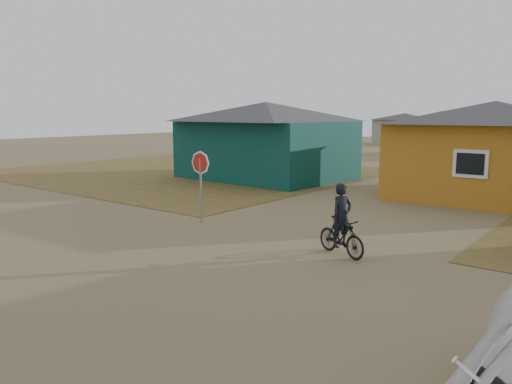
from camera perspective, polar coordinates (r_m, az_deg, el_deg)
ground at (r=11.10m, az=-6.13°, el=-9.01°), size 120.00×120.00×0.00m
grass_nw at (r=29.85m, az=-7.92°, el=2.36°), size 20.00×18.00×0.00m
house_teal at (r=26.39m, az=1.13°, el=6.05°), size 8.93×7.08×4.00m
house_yellow at (r=22.11m, az=25.43°, el=4.47°), size 7.72×6.76×3.90m
house_pale_west at (r=43.65m, az=20.48°, el=6.40°), size 7.04×6.15×3.60m
house_pale_north at (r=57.66m, az=16.58°, el=6.99°), size 6.28×5.81×3.40m
stop_sign at (r=15.60m, az=-6.37°, el=2.55°), size 0.70×0.32×2.27m
cyclist at (r=12.23m, az=9.73°, el=-4.26°), size 1.62×0.93×1.77m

